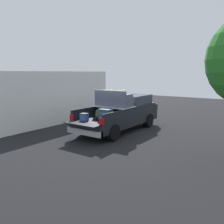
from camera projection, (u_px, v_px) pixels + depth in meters
name	position (u px, v px, depth m)	size (l,w,h in m)	color
ground_plane	(118.00, 131.00, 13.09)	(40.00, 40.00, 0.00)	black
pickup_truck	(122.00, 112.00, 13.23)	(6.05, 2.06, 2.23)	black
building_facade	(55.00, 98.00, 14.43)	(9.49, 0.36, 3.16)	white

